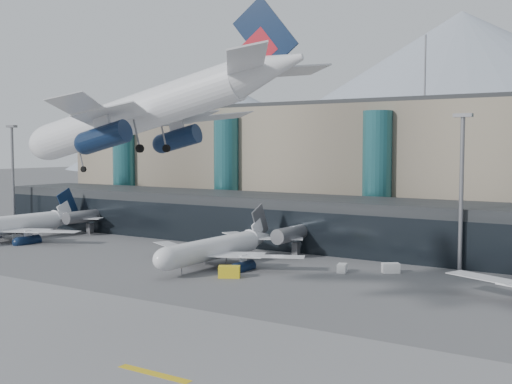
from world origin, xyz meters
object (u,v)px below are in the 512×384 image
Objects in this scene: veh_b at (194,247)px; jet_parked_left at (21,219)px; lightmast_left at (13,170)px; veh_a at (21,238)px; veh_f at (28,227)px; hero_jet at (163,97)px; veh_d at (391,268)px; lightmast_mid at (462,183)px; veh_h at (229,272)px; veh_g at (342,268)px; jet_parked_mid at (224,241)px.

jet_parked_left is at bearing 89.11° from veh_b.
veh_a is at bearing -33.87° from lightmast_left.
jet_parked_left reaches higher than veh_f.
jet_parked_left is 14.42m from veh_f.
veh_d is at bearing 69.55° from hero_jet.
veh_f reaches higher than veh_a.
lightmast_mid is 55.62m from hero_jet.
veh_b is (60.82, -4.55, -13.69)m from lightmast_left.
veh_b is at bearing 110.18° from veh_h.
veh_h is at bearing -60.68° from veh_g.
jet_parked_mid is 15.69m from veh_b.
veh_d reaches higher than veh_b.
lightmast_mid is at bearing 62.24° from hero_jet.
hero_jet is 1.13× the size of jet_parked_mid.
hero_jet reaches higher than lightmast_left.
lightmast_mid is at bearing 5.15° from veh_d.
lightmast_left is 7.88× the size of veh_a.
veh_f is (-13.93, 12.53, 0.11)m from veh_a.
jet_parked_mid is 21.20m from veh_g.
jet_parked_left reaches higher than jet_parked_mid.
lightmast_mid is 40.74m from jet_parked_mid.
jet_parked_mid reaches higher than veh_a.
veh_f is (-51.77, 1.66, 0.30)m from veh_b.
veh_b is (-30.26, 43.52, -24.96)m from hero_jet.
lightmast_left is 1.00× the size of lightmast_mid.
hero_jet is 13.71× the size of veh_d.
veh_b is 40.30m from veh_d.
veh_a is at bearing 152.20° from veh_d.
veh_b is 1.06× the size of veh_g.
veh_h reaches higher than veh_a.
lightmast_left is at bearing 135.14° from veh_h.
jet_parked_left is 42.52m from veh_b.
veh_d is (40.30, -0.11, 0.06)m from veh_b.
hero_jet is 79.48m from veh_a.
jet_parked_mid is (73.84, -12.65, -10.36)m from lightmast_left.
lightmast_mid is (110.00, 3.00, 0.00)m from lightmast_left.
lightmast_mid is at bearing -79.39° from jet_parked_left.
veh_b is at bearing -4.28° from lightmast_left.
veh_f is at bearing 143.72° from hero_jet.
veh_g is at bearing -5.21° from lightmast_left.
veh_a is at bearing 94.33° from veh_b.
jet_parked_mid is 65.59m from veh_f.
lightmast_left is 24.98m from jet_parked_left.
veh_d is (81.89, 7.83, -3.72)m from jet_parked_left.
hero_jet is at bearing -153.48° from jet_parked_mid.
hero_jet is at bearing -99.66° from veh_h.
lightmast_left reaches higher than veh_d.
veh_a is at bearing 93.69° from jet_parked_mid.
veh_h is (-9.69, 26.29, -24.77)m from hero_jet.
jet_parked_left is at bearing 146.23° from hero_jet.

